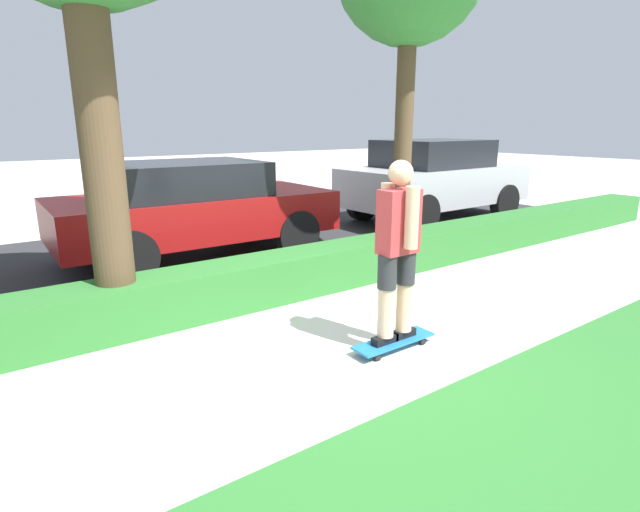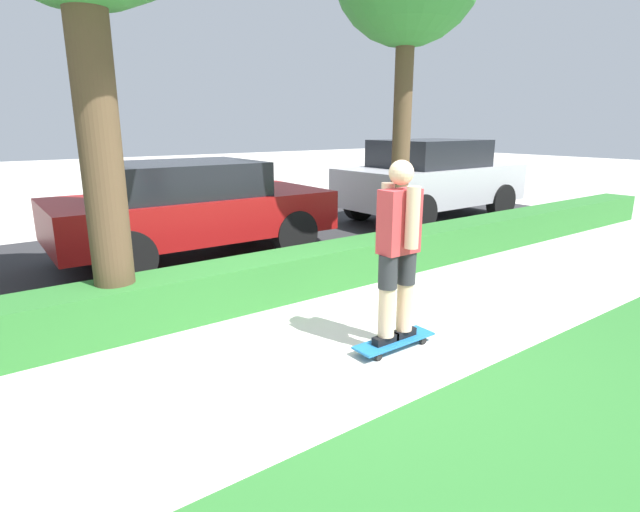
# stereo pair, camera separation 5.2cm
# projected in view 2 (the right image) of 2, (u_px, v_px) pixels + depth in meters

# --- Properties ---
(ground_plane) EXTENTS (60.00, 60.00, 0.00)m
(ground_plane) POSITION_uv_depth(u_px,v_px,m) (346.00, 349.00, 4.59)
(ground_plane) COLOR beige
(street_asphalt) EXTENTS (18.27, 5.00, 0.01)m
(street_asphalt) POSITION_uv_depth(u_px,v_px,m) (176.00, 256.00, 7.85)
(street_asphalt) COLOR #2D2D30
(street_asphalt) RESTS_ON ground_plane
(hedge_row) EXTENTS (18.27, 0.60, 0.51)m
(hedge_row) POSITION_uv_depth(u_px,v_px,m) (258.00, 281.00, 5.77)
(hedge_row) COLOR #2D702D
(hedge_row) RESTS_ON ground_plane
(skateboard) EXTENTS (0.84, 0.24, 0.09)m
(skateboard) POSITION_uv_depth(u_px,v_px,m) (394.00, 341.00, 4.60)
(skateboard) COLOR #1E6BAD
(skateboard) RESTS_ON ground_plane
(skater_person) EXTENTS (0.49, 0.42, 1.63)m
(skater_person) POSITION_uv_depth(u_px,v_px,m) (398.00, 248.00, 4.37)
(skater_person) COLOR black
(skater_person) RESTS_ON skateboard
(parked_car_middle) EXTENTS (4.15, 2.01, 1.47)m
(parked_car_middle) POSITION_uv_depth(u_px,v_px,m) (191.00, 207.00, 7.62)
(parked_car_middle) COLOR maroon
(parked_car_middle) RESTS_ON ground_plane
(parked_car_rear) EXTENTS (4.21, 1.95, 1.70)m
(parked_car_rear) POSITION_uv_depth(u_px,v_px,m) (431.00, 178.00, 10.66)
(parked_car_rear) COLOR #B7B7BC
(parked_car_rear) RESTS_ON ground_plane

